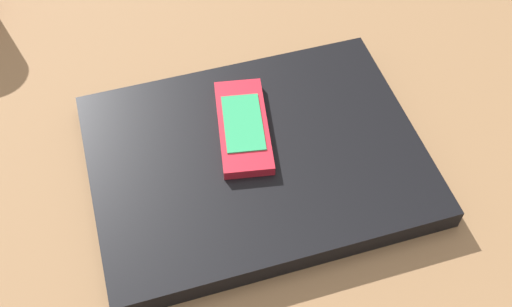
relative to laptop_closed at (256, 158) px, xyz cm
name	(u,v)px	position (x,y,z in cm)	size (l,w,h in cm)	color
desk_surface	(226,185)	(3.10, 1.32, -2.68)	(120.00, 80.00, 3.00)	olive
laptop_closed	(256,158)	(0.00, 0.00, 0.00)	(32.59, 24.71, 2.35)	black
cell_phone_on_laptop	(243,126)	(1.24, -2.77, 1.76)	(6.05, 12.29, 1.23)	red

